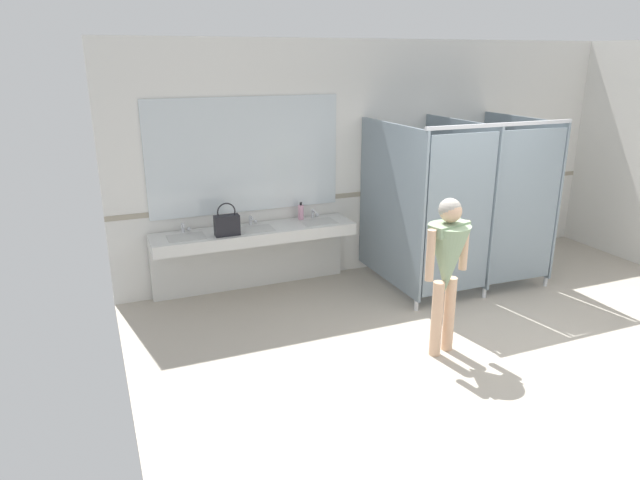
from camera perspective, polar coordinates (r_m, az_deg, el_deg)
name	(u,v)px	position (r m, az deg, el deg)	size (l,w,h in m)	color
ground_plane	(514,356)	(6.07, 18.94, -10.96)	(7.21, 5.96, 0.10)	#B2A899
wall_back	(386,158)	(7.69, 6.68, 8.25)	(7.21, 0.12, 3.00)	silver
wall_back_tile_band	(387,191)	(7.73, 6.79, 4.89)	(7.21, 0.01, 0.06)	#9E937F
vanity_counter	(253,244)	(6.94, -6.72, -0.42)	(2.44, 0.54, 0.94)	silver
mirror_panel	(246,155)	(6.87, -7.50, 8.44)	(2.34, 0.02, 1.37)	silver
bathroom_stalls	(466,201)	(7.22, 14.47, 3.86)	(1.97, 1.53, 2.10)	gray
person_standing	(447,259)	(5.45, 12.68, -1.87)	(0.54, 0.49, 1.56)	#DBAD89
handbag	(227,224)	(6.55, -9.35, 1.57)	(0.28, 0.12, 0.39)	black
soap_dispenser	(301,212)	(7.12, -1.94, 2.84)	(0.07, 0.07, 0.22)	#D899B2
paper_cup	(220,230)	(6.61, -10.04, 0.98)	(0.07, 0.07, 0.11)	white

